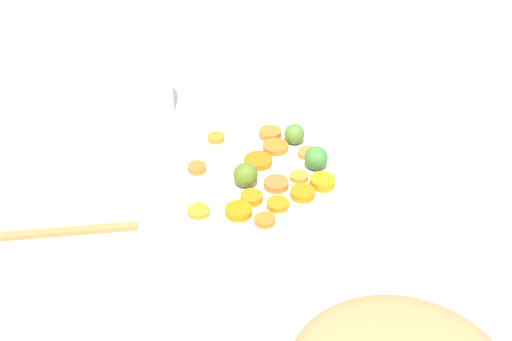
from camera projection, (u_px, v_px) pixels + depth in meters
tabletop at (260, 257)px, 1.02m from camera, size 2.40×2.40×0.02m
serving_bowl_carrots at (256, 203)px, 1.02m from camera, size 0.26×0.26×0.09m
carrot_slice_0 at (275, 147)px, 1.04m from camera, size 0.04×0.04×0.01m
carrot_slice_1 at (303, 193)px, 0.95m from camera, size 0.04×0.04×0.01m
carrot_slice_2 at (258, 161)px, 1.02m from camera, size 0.05×0.05×0.01m
carrot_slice_3 at (276, 184)px, 0.97m from camera, size 0.05×0.05×0.01m
carrot_slice_4 at (198, 211)px, 0.93m from camera, size 0.04×0.04×0.01m
carrot_slice_5 at (322, 182)px, 0.97m from camera, size 0.03×0.03×0.01m
carrot_slice_6 at (239, 211)px, 0.92m from camera, size 0.04×0.04×0.01m
carrot_slice_7 at (308, 153)px, 1.03m from camera, size 0.04×0.04×0.01m
carrot_slice_8 at (299, 177)px, 0.99m from camera, size 0.03×0.03×0.01m
carrot_slice_9 at (251, 197)px, 0.95m from camera, size 0.04×0.04×0.01m
carrot_slice_10 at (218, 137)px, 1.07m from camera, size 0.03×0.03×0.01m
carrot_slice_11 at (270, 133)px, 1.07m from camera, size 0.04×0.04×0.01m
carrot_slice_12 at (197, 168)px, 1.00m from camera, size 0.04×0.04×0.01m
carrot_slice_13 at (265, 220)px, 0.91m from camera, size 0.03×0.03×0.01m
carrot_slice_14 at (278, 204)px, 0.94m from camera, size 0.04×0.04×0.01m
brussels_sprout_0 at (294, 134)px, 1.05m from camera, size 0.03×0.03×0.03m
brussels_sprout_1 at (246, 175)px, 0.97m from camera, size 0.03×0.03×0.03m
brussels_sprout_2 at (316, 158)px, 1.00m from camera, size 0.03×0.03×0.03m
wooden_spoon at (7, 235)px, 1.03m from camera, size 0.27×0.11×0.01m
casserole_dish at (109, 88)px, 1.28m from camera, size 0.22×0.22×0.11m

